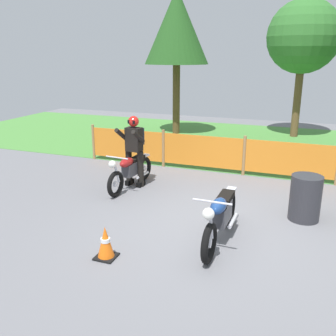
% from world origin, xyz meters
% --- Properties ---
extents(ground, '(24.00, 24.00, 0.02)m').
position_xyz_m(ground, '(0.00, 0.00, -0.01)').
color(ground, slate).
extents(grass_verge, '(24.00, 7.25, 0.01)m').
position_xyz_m(grass_verge, '(0.00, 6.82, 0.01)').
color(grass_verge, '#4C8C3D').
rests_on(grass_verge, ground).
extents(barrier_fence, '(9.06, 0.08, 1.05)m').
position_xyz_m(barrier_fence, '(-0.00, 3.19, 0.54)').
color(barrier_fence, '#997547').
rests_on(barrier_fence, ground).
extents(tree_leftmost, '(2.41, 2.41, 5.35)m').
position_xyz_m(tree_leftmost, '(-3.42, 7.62, 3.98)').
color(tree_leftmost, brown).
rests_on(tree_leftmost, ground).
extents(tree_near_left, '(2.60, 2.60, 4.94)m').
position_xyz_m(tree_near_left, '(1.02, 8.65, 3.61)').
color(tree_near_left, brown).
rests_on(tree_near_left, ground).
extents(motorcycle_lead, '(0.61, 2.06, 0.97)m').
position_xyz_m(motorcycle_lead, '(0.24, -0.60, 0.47)').
color(motorcycle_lead, black).
rests_on(motorcycle_lead, ground).
extents(motorcycle_trailing, '(0.56, 1.90, 0.90)m').
position_xyz_m(motorcycle_trailing, '(-2.33, 1.28, 0.44)').
color(motorcycle_trailing, black).
rests_on(motorcycle_trailing, ground).
extents(rider_trailing, '(0.58, 0.71, 1.69)m').
position_xyz_m(rider_trailing, '(-2.32, 1.48, 0.95)').
color(rider_trailing, black).
rests_on(rider_trailing, ground).
extents(traffic_cone, '(0.32, 0.32, 0.53)m').
position_xyz_m(traffic_cone, '(-1.31, -1.73, 0.26)').
color(traffic_cone, black).
rests_on(traffic_cone, ground).
extents(spare_drum, '(0.58, 0.58, 0.88)m').
position_xyz_m(spare_drum, '(1.55, 0.85, 0.44)').
color(spare_drum, '#2D2D33').
rests_on(spare_drum, ground).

